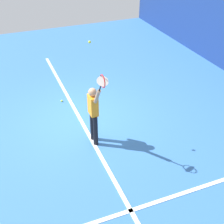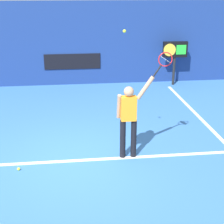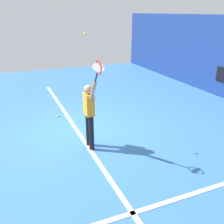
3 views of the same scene
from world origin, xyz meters
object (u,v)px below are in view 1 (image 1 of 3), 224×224
object	(u,v)px
tennis_ball	(90,42)
spare_ball	(62,101)
tennis_player	(94,111)
tennis_racket	(102,82)

from	to	relation	value
tennis_ball	spare_ball	bearing A→B (deg)	-171.51
spare_ball	tennis_player	bearing A→B (deg)	7.78
tennis_player	spare_ball	bearing A→B (deg)	-172.22
tennis_player	tennis_racket	xyz separation A→B (m)	(0.74, -0.00, 1.23)
tennis_racket	spare_ball	bearing A→B (deg)	-174.09
tennis_player	tennis_racket	bearing A→B (deg)	-0.33
tennis_player	tennis_racket	distance (m)	1.43
tennis_racket	tennis_player	bearing A→B (deg)	179.67
tennis_ball	spare_ball	distance (m)	3.67
tennis_ball	tennis_player	bearing A→B (deg)	-5.77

